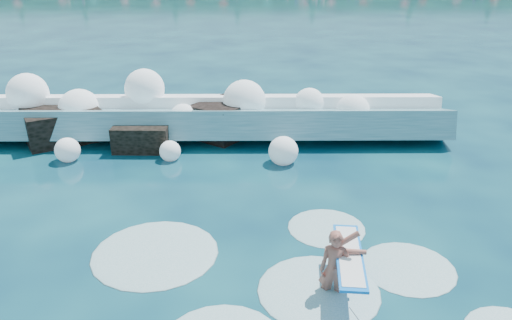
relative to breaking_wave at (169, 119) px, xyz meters
The scene contains 6 objects.
ground 7.50m from the breaking_wave, 77.34° to the right, with size 200.00×200.00×0.00m, color #07223C.
breaking_wave is the anchor object (origin of this frame).
rock_cluster 1.21m from the breaking_wave, 151.59° to the right, with size 8.51×3.26×1.44m.
surfer_with_board 10.34m from the breaking_wave, 62.95° to the right, with size 0.98×2.85×1.65m.
wave_spray 0.75m from the breaking_wave, 162.03° to the right, with size 15.24×4.50×2.36m.
surf_foam 9.41m from the breaking_wave, 68.65° to the right, with size 9.07×6.05×0.14m.
Camera 1 is at (1.41, -10.03, 6.32)m, focal length 35.00 mm.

